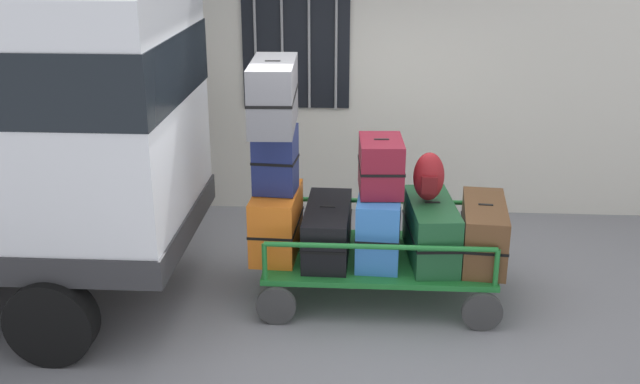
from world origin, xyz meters
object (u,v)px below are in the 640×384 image
object	(u,v)px
luggage_cart	(378,261)
backpack	(429,177)
suitcase_midleft_bottom	(328,230)
suitcase_center_middle	(381,166)
suitcase_left_bottom	(277,222)
suitcase_left_top	(273,94)
suitcase_left_middle	(275,159)
suitcase_right_bottom	(483,232)
suitcase_center_bottom	(379,225)
suitcase_midright_bottom	(431,230)

from	to	relation	value
luggage_cart	backpack	xyz separation A→B (m)	(0.42, 0.02, 0.82)
suitcase_midleft_bottom	suitcase_center_middle	bearing A→B (deg)	-2.68
suitcase_center_middle	suitcase_left_bottom	bearing A→B (deg)	179.21
suitcase_left_top	suitcase_center_middle	bearing A→B (deg)	0.78
suitcase_left_middle	suitcase_right_bottom	bearing A→B (deg)	-1.44
suitcase_center_middle	suitcase_right_bottom	size ratio (longest dim) A/B	0.61
luggage_cart	suitcase_center_bottom	xyz separation A→B (m)	(0.00, -0.02, 0.37)
backpack	luggage_cart	bearing A→B (deg)	-177.07
suitcase_left_middle	backpack	world-z (taller)	suitcase_left_middle
suitcase_right_bottom	suitcase_center_middle	bearing A→B (deg)	177.99
luggage_cart	suitcase_center_middle	bearing A→B (deg)	90.00
suitcase_left_bottom	suitcase_right_bottom	distance (m)	1.85
suitcase_center_middle	suitcase_right_bottom	distance (m)	1.10
suitcase_center_bottom	suitcase_right_bottom	world-z (taller)	suitcase_center_bottom
suitcase_midright_bottom	backpack	world-z (taller)	backpack
suitcase_center_bottom	suitcase_midright_bottom	world-z (taller)	suitcase_center_bottom
suitcase_center_middle	backpack	xyz separation A→B (m)	(0.42, 0.02, -0.10)
suitcase_center_bottom	suitcase_right_bottom	xyz separation A→B (m)	(0.93, -0.01, -0.05)
suitcase_left_top	suitcase_midleft_bottom	xyz separation A→B (m)	(0.46, 0.03, -1.25)
luggage_cart	suitcase_midright_bottom	bearing A→B (deg)	-2.10
suitcase_left_middle	suitcase_left_top	bearing A→B (deg)	-90.00
suitcase_center_middle	suitcase_midright_bottom	distance (m)	0.75
luggage_cart	suitcase_center_middle	xyz separation A→B (m)	(-0.00, 0.00, 0.92)
suitcase_right_bottom	suitcase_left_middle	bearing A→B (deg)	178.56
luggage_cart	suitcase_left_middle	xyz separation A→B (m)	(-0.93, 0.02, 0.95)
suitcase_center_middle	suitcase_right_bottom	xyz separation A→B (m)	(0.93, -0.03, -0.60)
suitcase_center_bottom	backpack	bearing A→B (deg)	5.25
suitcase_midleft_bottom	suitcase_center_bottom	bearing A→B (deg)	-5.26
suitcase_left_top	backpack	world-z (taller)	suitcase_left_top
luggage_cart	suitcase_left_top	size ratio (longest dim) A/B	2.16
suitcase_midright_bottom	suitcase_left_top	bearing A→B (deg)	179.67
suitcase_midleft_bottom	suitcase_center_bottom	xyz separation A→B (m)	(0.46, -0.04, 0.08)
backpack	suitcase_midleft_bottom	bearing A→B (deg)	179.76
suitcase_right_bottom	backpack	size ratio (longest dim) A/B	2.21
suitcase_midleft_bottom	backpack	distance (m)	1.03
suitcase_midleft_bottom	suitcase_center_middle	distance (m)	0.78
suitcase_left_bottom	suitcase_center_bottom	xyz separation A→B (m)	(0.93, -0.03, 0.01)
suitcase_left_middle	suitcase_center_middle	bearing A→B (deg)	-0.88
luggage_cart	suitcase_center_middle	world-z (taller)	suitcase_center_middle
suitcase_left_middle	suitcase_right_bottom	world-z (taller)	suitcase_left_middle
luggage_cart	suitcase_right_bottom	world-z (taller)	suitcase_right_bottom
suitcase_midright_bottom	backpack	distance (m)	0.49
backpack	suitcase_center_bottom	bearing A→B (deg)	-174.75
suitcase_center_middle	suitcase_midright_bottom	world-z (taller)	suitcase_center_middle
suitcase_midleft_bottom	suitcase_right_bottom	world-z (taller)	suitcase_right_bottom
suitcase_midleft_bottom	suitcase_right_bottom	distance (m)	1.39
suitcase_center_bottom	suitcase_left_middle	bearing A→B (deg)	177.83
suitcase_center_bottom	suitcase_midright_bottom	bearing A→B (deg)	0.03
suitcase_left_bottom	suitcase_left_middle	world-z (taller)	suitcase_left_middle
suitcase_left_bottom	backpack	bearing A→B (deg)	0.22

